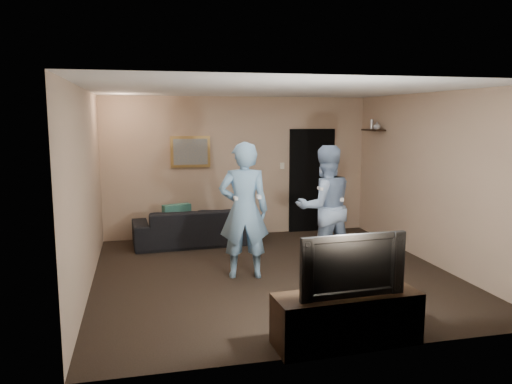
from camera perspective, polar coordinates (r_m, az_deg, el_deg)
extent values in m
plane|color=black|center=(7.27, 1.94, -9.29)|extent=(5.00, 5.00, 0.00)
cube|color=silver|center=(6.93, 2.05, 11.62)|extent=(5.00, 5.00, 0.04)
cube|color=tan|center=(9.40, -2.02, 2.90)|extent=(5.00, 0.04, 2.60)
cube|color=tan|center=(4.65, 10.11, -3.14)|extent=(5.00, 0.04, 2.60)
cube|color=tan|center=(6.78, -18.86, 0.21)|extent=(0.04, 5.00, 2.60)
cube|color=tan|center=(8.01, 19.53, 1.41)|extent=(0.04, 5.00, 2.60)
imported|color=black|center=(8.89, -6.83, -3.90)|extent=(2.23, 0.97, 0.64)
cube|color=#1A5048|center=(8.83, -9.04, -2.96)|extent=(0.51, 0.30, 0.49)
cube|color=olive|center=(9.22, -7.51, 4.59)|extent=(0.72, 0.05, 0.57)
cube|color=slate|center=(9.19, -7.49, 4.58)|extent=(0.62, 0.01, 0.47)
cube|color=black|center=(9.79, 6.38, 1.32)|extent=(0.90, 0.06, 2.00)
cube|color=silver|center=(9.58, 3.01, 3.00)|extent=(0.08, 0.02, 0.12)
cube|color=black|center=(9.47, 13.26, 6.91)|extent=(0.20, 0.60, 0.03)
imported|color=#BCBDC2|center=(9.34, 13.66, 7.39)|extent=(0.17, 0.17, 0.14)
cylinder|color=#BCBCC0|center=(9.53, 13.09, 7.55)|extent=(0.06, 0.06, 0.18)
cube|color=black|center=(5.19, 10.32, -14.06)|extent=(1.49, 0.54, 0.52)
imported|color=black|center=(4.99, 10.50, -7.98)|extent=(1.09, 0.20, 0.62)
imported|color=#72A0C7|center=(6.91, -1.39, -2.12)|extent=(0.76, 0.56, 1.90)
cube|color=white|center=(6.63, -2.36, -0.70)|extent=(0.04, 0.14, 0.04)
cube|color=white|center=(6.69, 0.33, -0.56)|extent=(0.05, 0.09, 0.05)
imported|color=#839CBF|center=(7.43, 7.86, -1.73)|extent=(0.92, 0.74, 1.83)
cube|color=white|center=(7.12, 7.34, 0.41)|extent=(0.04, 0.14, 0.04)
cube|color=white|center=(7.26, 9.69, -0.83)|extent=(0.05, 0.09, 0.05)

